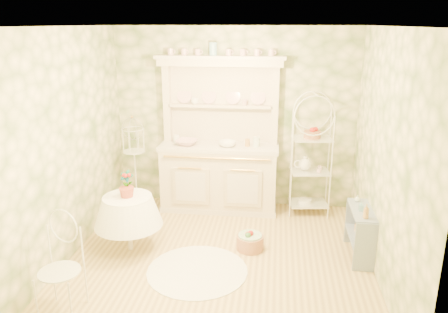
# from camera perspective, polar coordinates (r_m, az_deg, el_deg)

# --- Properties ---
(floor) EXTENTS (3.60, 3.60, 0.00)m
(floor) POSITION_cam_1_polar(r_m,az_deg,el_deg) (5.40, -0.67, -13.32)
(floor) COLOR tan
(floor) RESTS_ON ground
(ceiling) EXTENTS (3.60, 3.60, 0.00)m
(ceiling) POSITION_cam_1_polar(r_m,az_deg,el_deg) (4.66, -0.79, 16.65)
(ceiling) COLOR white
(ceiling) RESTS_ON floor
(wall_left) EXTENTS (3.60, 3.60, 0.00)m
(wall_left) POSITION_cam_1_polar(r_m,az_deg,el_deg) (5.40, -20.01, 1.17)
(wall_left) COLOR beige
(wall_left) RESTS_ON floor
(wall_right) EXTENTS (3.60, 3.60, 0.00)m
(wall_right) POSITION_cam_1_polar(r_m,az_deg,el_deg) (4.96, 20.35, -0.22)
(wall_right) COLOR beige
(wall_right) RESTS_ON floor
(wall_back) EXTENTS (3.60, 3.60, 0.00)m
(wall_back) POSITION_cam_1_polar(r_m,az_deg,el_deg) (6.60, 1.39, 4.96)
(wall_back) COLOR beige
(wall_back) RESTS_ON floor
(wall_front) EXTENTS (3.60, 3.60, 0.00)m
(wall_front) POSITION_cam_1_polar(r_m,az_deg,el_deg) (3.20, -5.11, -8.61)
(wall_front) COLOR beige
(wall_front) RESTS_ON floor
(kitchen_dresser) EXTENTS (1.87, 0.61, 2.29)m
(kitchen_dresser) POSITION_cam_1_polar(r_m,az_deg,el_deg) (6.40, -0.66, 2.69)
(kitchen_dresser) COLOR beige
(kitchen_dresser) RESTS_ON floor
(bakers_rack) EXTENTS (0.63, 0.49, 1.88)m
(bakers_rack) POSITION_cam_1_polar(r_m,az_deg,el_deg) (6.42, 11.30, 0.50)
(bakers_rack) COLOR white
(bakers_rack) RESTS_ON floor
(side_shelf) EXTENTS (0.32, 0.70, 0.58)m
(side_shelf) POSITION_cam_1_polar(r_m,az_deg,el_deg) (5.60, 17.33, -9.66)
(side_shelf) COLOR #8593A9
(side_shelf) RESTS_ON floor
(round_table) EXTENTS (0.87, 0.87, 0.76)m
(round_table) POSITION_cam_1_polar(r_m,az_deg,el_deg) (5.58, -12.32, -8.32)
(round_table) COLOR white
(round_table) RESTS_ON floor
(cafe_chair) EXTENTS (0.51, 0.51, 0.90)m
(cafe_chair) POSITION_cam_1_polar(r_m,az_deg,el_deg) (4.60, -20.70, -13.92)
(cafe_chair) COLOR white
(cafe_chair) RESTS_ON floor
(birdcage_stand) EXTENTS (0.35, 0.35, 1.34)m
(birdcage_stand) POSITION_cam_1_polar(r_m,az_deg,el_deg) (6.67, -11.54, -1.31)
(birdcage_stand) COLOR white
(birdcage_stand) RESTS_ON floor
(floor_basket) EXTENTS (0.39, 0.39, 0.21)m
(floor_basket) POSITION_cam_1_polar(r_m,az_deg,el_deg) (5.59, 3.41, -11.03)
(floor_basket) COLOR #B07552
(floor_basket) RESTS_ON floor
(lace_rug) EXTENTS (1.47, 1.47, 0.01)m
(lace_rug) POSITION_cam_1_polar(r_m,az_deg,el_deg) (5.19, -3.50, -14.66)
(lace_rug) COLOR white
(lace_rug) RESTS_ON floor
(bowl_floral) EXTENTS (0.38, 0.38, 0.08)m
(bowl_floral) POSITION_cam_1_polar(r_m,az_deg,el_deg) (6.46, -4.86, 1.59)
(bowl_floral) COLOR white
(bowl_floral) RESTS_ON kitchen_dresser
(bowl_white) EXTENTS (0.25, 0.25, 0.08)m
(bowl_white) POSITION_cam_1_polar(r_m,az_deg,el_deg) (6.35, 0.44, 1.39)
(bowl_white) COLOR white
(bowl_white) RESTS_ON kitchen_dresser
(cup_left) EXTENTS (0.13, 0.13, 0.09)m
(cup_left) POSITION_cam_1_polar(r_m,az_deg,el_deg) (6.51, -3.82, 7.10)
(cup_left) COLOR white
(cup_left) RESTS_ON kitchen_dresser
(cup_right) EXTENTS (0.09, 0.09, 0.08)m
(cup_right) POSITION_cam_1_polar(r_m,az_deg,el_deg) (6.42, 2.70, 6.97)
(cup_right) COLOR white
(cup_right) RESTS_ON kitchen_dresser
(potted_geranium) EXTENTS (0.18, 0.13, 0.32)m
(potted_geranium) POSITION_cam_1_polar(r_m,az_deg,el_deg) (5.43, -12.53, -3.64)
(potted_geranium) COLOR #3F7238
(potted_geranium) RESTS_ON round_table
(bottle_amber) EXTENTS (0.08, 0.08, 0.17)m
(bottle_amber) POSITION_cam_1_polar(r_m,az_deg,el_deg) (5.21, 18.06, -7.01)
(bottle_amber) COLOR #AE8140
(bottle_amber) RESTS_ON side_shelf
(bottle_blue) EXTENTS (0.05, 0.05, 0.11)m
(bottle_blue) POSITION_cam_1_polar(r_m,az_deg,el_deg) (5.41, 17.46, -6.40)
(bottle_blue) COLOR #7FB4C6
(bottle_blue) RESTS_ON side_shelf
(bottle_glass) EXTENTS (0.07, 0.07, 0.09)m
(bottle_glass) POSITION_cam_1_polar(r_m,az_deg,el_deg) (5.66, 17.03, -5.35)
(bottle_glass) COLOR silver
(bottle_glass) RESTS_ON side_shelf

